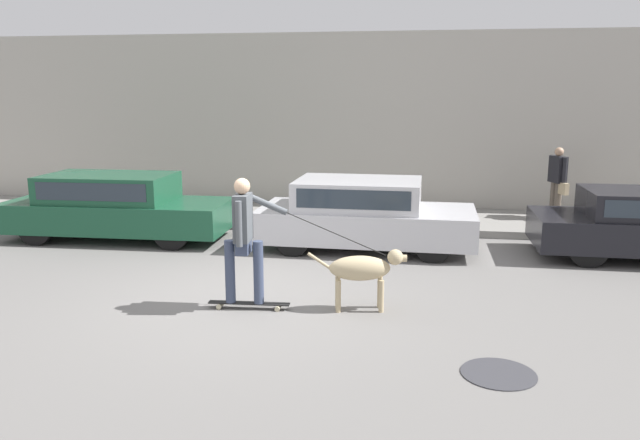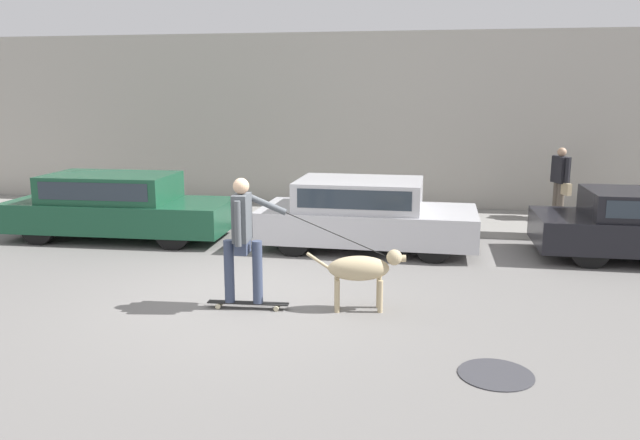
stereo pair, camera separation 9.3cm
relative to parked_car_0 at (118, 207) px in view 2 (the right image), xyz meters
name	(u,v)px [view 2 (the right image)]	position (x,y,z in m)	size (l,w,h in m)	color
ground_plane	(247,301)	(3.59, -3.31, -0.65)	(36.00, 36.00, 0.00)	slate
back_wall	(326,123)	(3.59, 3.79, 1.49)	(32.00, 0.30, 4.27)	#ADA89E
sidewalk_curb	(316,217)	(3.59, 2.38, -0.57)	(30.00, 2.47, 0.15)	gray
parked_car_0	(118,207)	(0.00, 0.00, 0.00)	(4.41, 1.74, 1.30)	black
parked_car_1	(365,215)	(4.94, 0.00, -0.01)	(4.02, 1.90, 1.30)	black
dog	(362,269)	(5.22, -3.40, -0.08)	(1.32, 0.46, 0.84)	tan
skateboarder	(243,235)	(3.66, -3.60, 0.38)	(2.51, 0.57, 1.79)	beige
pedestrian_with_bag	(560,180)	(8.94, 2.77, 0.36)	(0.36, 0.70, 1.56)	brown
manhole_cover	(496,374)	(6.81, -5.14, -0.64)	(0.78, 0.78, 0.01)	#38383D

